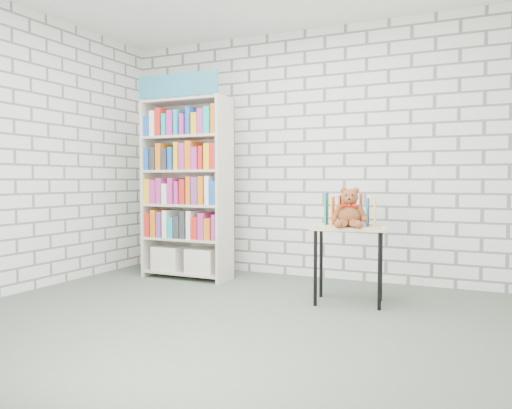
% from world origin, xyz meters
% --- Properties ---
extents(ground, '(4.50, 4.50, 0.00)m').
position_xyz_m(ground, '(0.00, 0.00, 0.00)').
color(ground, '#4B574A').
rests_on(ground, ground).
extents(room_shell, '(4.52, 4.02, 2.81)m').
position_xyz_m(room_shell, '(0.00, 0.00, 1.78)').
color(room_shell, silver).
rests_on(room_shell, ground).
extents(bookshelf, '(1.00, 0.39, 2.25)m').
position_xyz_m(bookshelf, '(-1.16, 1.36, 1.02)').
color(bookshelf, beige).
rests_on(bookshelf, ground).
extents(display_table, '(0.71, 0.54, 0.70)m').
position_xyz_m(display_table, '(0.78, 0.96, 0.60)').
color(display_table, '#DAB482').
rests_on(display_table, ground).
extents(table_books, '(0.48, 0.27, 0.27)m').
position_xyz_m(table_books, '(0.77, 1.06, 0.83)').
color(table_books, teal).
rests_on(table_books, display_table).
extents(teddy_bear, '(0.32, 0.31, 0.35)m').
position_xyz_m(teddy_bear, '(0.81, 0.86, 0.83)').
color(teddy_bear, brown).
rests_on(teddy_bear, display_table).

